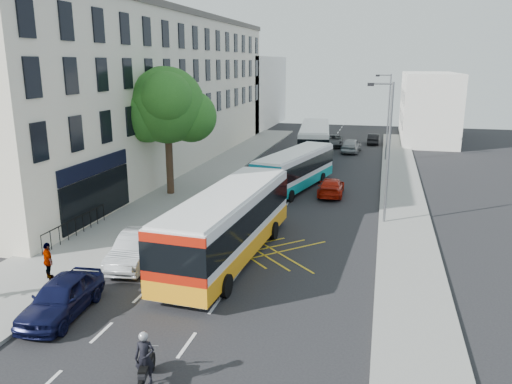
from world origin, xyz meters
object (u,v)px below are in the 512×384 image
Objects in this scene: street_tree at (167,106)px; lamp_far at (387,113)px; bus_far at (315,141)px; distant_car_grey at (334,141)px; parked_car_blue at (62,297)px; bus_near at (229,224)px; distant_car_dark at (373,139)px; pedestrian_far at (48,261)px; lamp_near at (387,146)px; parked_car_silver at (137,248)px; bus_mid at (295,169)px; distant_car_silver at (351,145)px; motorbike at (145,361)px; red_hatchback at (331,187)px.

lamp_far is at bearing 49.19° from street_tree.
distant_car_grey is at bearing 75.79° from bus_far.
bus_far is at bearing 64.14° from street_tree.
bus_near is at bearing 52.47° from parked_car_blue.
pedestrian_far is (-12.46, -42.05, 0.37)m from distant_car_dark.
parked_car_silver is at bearing -140.94° from lamp_near.
street_tree reaches higher than lamp_near.
lamp_near reaches higher than bus_mid.
distant_car_silver is at bearing -62.36° from distant_car_grey.
bus_mid reaches higher than distant_car_silver.
lamp_far reaches higher than motorbike.
street_tree is at bearing -50.44° from pedestrian_far.
bus_mid is at bearing 25.26° from street_tree.
bus_far is (0.41, 26.73, 0.00)m from bus_near.
distant_car_grey is (5.83, 41.63, -0.09)m from parked_car_blue.
bus_mid is 20.57m from distant_car_grey.
lamp_near reaches higher than distant_car_grey.
red_hatchback is 0.93× the size of distant_car_grey.
parked_car_silver is (-11.10, -9.01, -3.87)m from lamp_near.
distant_car_dark is at bearing 70.44° from motorbike.
bus_far reaches higher than red_hatchback.
motorbike is 0.46× the size of parked_car_blue.
bus_near reaches higher than pedestrian_far.
street_tree is 5.36× the size of pedestrian_far.
lamp_near is at bearing 119.93° from red_hatchback.
parked_car_blue reaches higher than red_hatchback.
bus_far is 28.81m from parked_car_silver.
parked_car_silver is at bearing -153.21° from bus_near.
lamp_far is 1.76× the size of parked_car_silver.
lamp_far is 4.08× the size of motorbike.
red_hatchback is at bearing 121.86° from lamp_near.
pedestrian_far is (-2.30, 2.39, 0.24)m from parked_car_blue.
motorbike reaches higher than distant_car_dark.
lamp_near reaches higher than pedestrian_far.
distant_car_grey is (-5.64, 7.41, -3.98)m from lamp_far.
bus_mid is 12.59m from bus_far.
lamp_far reaches higher than distant_car_dark.
bus_mid is (-6.43, 6.87, -3.11)m from lamp_near.
lamp_far is at bearing 135.88° from distant_car_silver.
lamp_near is at bearing 45.65° from parked_car_blue.
red_hatchback is at bearing -89.11° from distant_car_grey.
bus_far is 2.74× the size of distant_car_silver.
bus_mid is (-6.43, -13.13, -3.11)m from lamp_far.
bus_near reaches higher than distant_car_grey.
street_tree is 30.90m from distant_car_dark.
distant_car_dark is (10.16, 44.44, -0.13)m from parked_car_blue.
distant_car_silver is (-3.44, 3.90, -3.87)m from lamp_far.
lamp_far is 4.87× the size of pedestrian_far.
pedestrian_far is at bearing 128.48° from parked_car_blue.
bus_near is at bearing 73.08° from red_hatchback.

